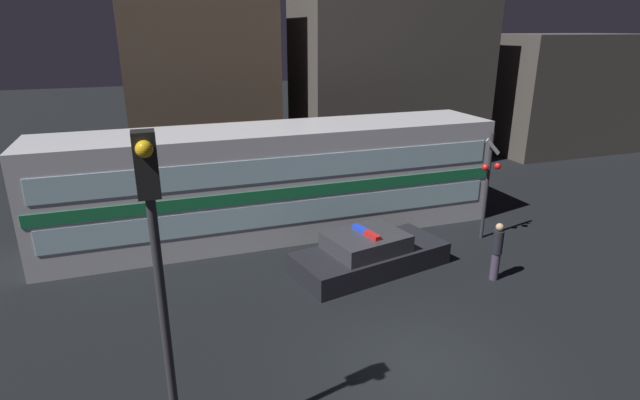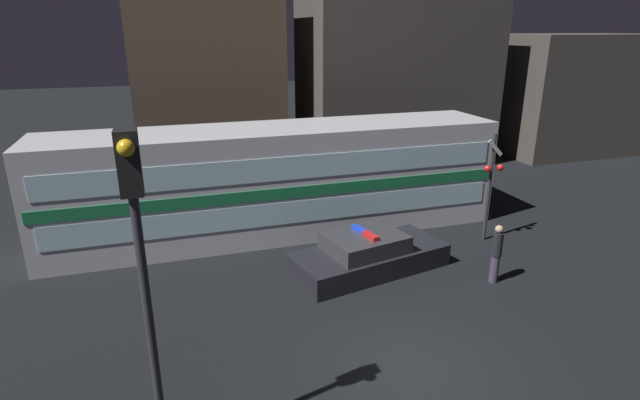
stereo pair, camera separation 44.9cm
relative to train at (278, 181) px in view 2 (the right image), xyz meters
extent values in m
plane|color=black|center=(0.92, -8.24, -1.83)|extent=(120.00, 120.00, 0.00)
cube|color=silver|center=(0.00, 0.01, 0.00)|extent=(15.16, 2.84, 3.67)
cube|color=#19723F|center=(0.00, -1.43, 0.00)|extent=(14.86, 0.03, 0.37)
cube|color=silver|center=(0.00, -1.43, -0.66)|extent=(14.40, 0.02, 0.73)
cube|color=silver|center=(0.00, -1.43, 0.81)|extent=(14.40, 0.02, 0.73)
cube|color=black|center=(1.84, -3.70, -1.51)|extent=(4.85, 2.80, 0.65)
cube|color=#333338|center=(1.67, -3.74, -0.94)|extent=(2.48, 2.10, 0.49)
cube|color=red|center=(1.72, -4.02, -0.63)|extent=(0.31, 0.61, 0.12)
cube|color=blue|center=(1.61, -3.45, -0.63)|extent=(0.31, 0.61, 0.12)
cylinder|color=#3F384C|center=(4.87, -5.47, -1.43)|extent=(0.24, 0.24, 0.80)
cylinder|color=black|center=(4.87, -5.47, -0.69)|extent=(0.29, 0.29, 0.67)
sphere|color=tan|center=(4.87, -5.47, -0.25)|extent=(0.22, 0.22, 0.22)
cylinder|color=#2D2D33|center=(6.39, -2.85, -0.03)|extent=(0.11, 0.11, 3.60)
sphere|color=red|center=(6.15, -2.97, 0.69)|extent=(0.22, 0.22, 0.22)
sphere|color=red|center=(6.63, -2.97, 0.69)|extent=(0.22, 0.22, 0.22)
cube|color=white|center=(6.39, -2.93, 1.34)|extent=(0.58, 0.03, 0.58)
cylinder|color=#2D2D33|center=(-4.04, -9.01, 0.46)|extent=(0.14, 0.14, 4.58)
cube|color=black|center=(-4.04, -9.01, 3.20)|extent=(0.30, 0.30, 0.90)
sphere|color=gold|center=(-4.04, -9.21, 3.45)|extent=(0.23, 0.23, 0.23)
cube|color=brown|center=(-1.31, 9.77, 2.66)|extent=(6.70, 6.73, 8.99)
cube|color=#47423D|center=(8.09, 7.78, 2.22)|extent=(9.46, 4.83, 8.12)
cube|color=#47423D|center=(19.47, 7.97, 1.40)|extent=(9.94, 6.92, 6.46)
camera|label=1|loc=(-3.99, -15.76, 4.89)|focal=28.00mm
camera|label=2|loc=(-3.57, -15.91, 4.89)|focal=28.00mm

